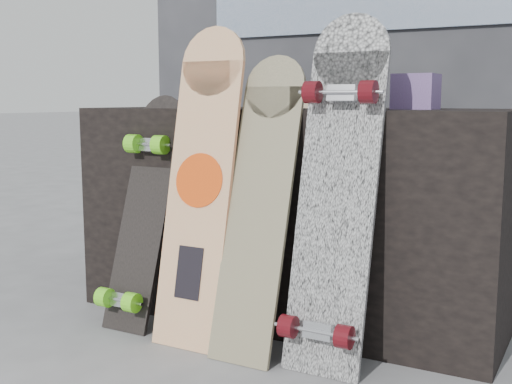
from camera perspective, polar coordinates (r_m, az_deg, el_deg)
The scene contains 10 objects.
ground at distance 2.17m, azimuth -2.67°, elevation -14.35°, with size 60.00×60.00×0.00m, color slate.
vendor_table at distance 2.48m, azimuth 3.29°, elevation -1.83°, with size 1.60×0.60×0.80m, color black.
booth at distance 3.24m, azimuth 10.04°, elevation 12.86°, with size 2.40×0.22×2.20m.
merch_box_purple at distance 2.78m, azimuth -3.81°, elevation 8.56°, with size 0.18×0.12×0.10m, color #5C3874.
merch_box_small at distance 2.29m, azimuth 14.03°, elevation 8.65°, with size 0.14×0.14×0.12m, color #5C3874.
merch_box_flat at distance 2.60m, azimuth 4.30°, elevation 8.13°, with size 0.22×0.10×0.06m, color #D1B78C.
longboard_geisha at distance 2.20m, azimuth -4.92°, elevation 1.42°, with size 0.25×0.25×1.09m.
longboard_celtic at distance 2.09m, azimuth 0.38°, elevation -0.34°, with size 0.22×0.30×0.98m.
longboard_cascadia at distance 1.99m, azimuth 7.19°, elevation 0.59°, with size 0.25×0.32×1.11m.
skateboard_dark at distance 2.41m, azimuth -10.01°, elevation -1.40°, with size 0.19×0.35×0.85m.
Camera 1 is at (1.05, -1.71, 0.84)m, focal length 45.00 mm.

